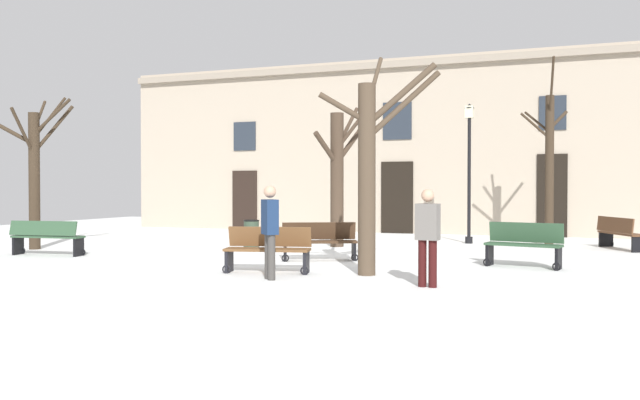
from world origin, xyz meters
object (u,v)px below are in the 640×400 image
(litter_bin, at_px, (251,234))
(bench_back_to_back_left, at_px, (268,249))
(tree_left_of_center, at_px, (370,167))
(tree_near_facade, at_px, (338,174))
(person_near_bench, at_px, (270,227))
(tree_right_of_center, at_px, (549,164))
(bench_by_litter_bin, at_px, (524,244))
(bench_back_to_back_right, at_px, (620,233))
(person_crossing_plaza, at_px, (428,233))
(streetlamp, at_px, (469,158))
(bench_near_lamp, at_px, (47,237))
(bench_facing_shops, at_px, (319,241))
(tree_center, at_px, (35,171))

(litter_bin, distance_m, bench_back_to_back_left, 4.96)
(tree_left_of_center, bearing_deg, bench_back_to_back_left, -169.59)
(tree_near_facade, bearing_deg, person_near_bench, -81.49)
(tree_right_of_center, relative_size, tree_near_facade, 1.31)
(litter_bin, bearing_deg, bench_by_litter_bin, -12.97)
(tree_right_of_center, bearing_deg, bench_back_to_back_left, -120.68)
(tree_right_of_center, relative_size, bench_back_to_back_right, 2.83)
(bench_back_to_back_right, xyz_separation_m, person_crossing_plaza, (-3.53, -8.46, 0.46))
(tree_right_of_center, xyz_separation_m, person_crossing_plaza, (-1.70, -9.22, -1.43))
(streetlamp, height_order, bench_near_lamp, streetlamp)
(tree_right_of_center, distance_m, person_near_bench, 10.46)
(tree_near_facade, bearing_deg, bench_back_to_back_right, 13.56)
(tree_near_facade, height_order, bench_by_litter_bin, tree_near_facade)
(tree_right_of_center, distance_m, bench_back_to_back_right, 2.73)
(bench_back_to_back_right, distance_m, bench_facing_shops, 8.50)
(tree_near_facade, xyz_separation_m, bench_by_litter_bin, (5.22, -3.25, -1.57))
(bench_by_litter_bin, height_order, bench_facing_shops, bench_by_litter_bin)
(tree_center, bearing_deg, litter_bin, 20.30)
(tree_near_facade, xyz_separation_m, bench_back_to_back_right, (7.40, 1.78, -1.60))
(bench_back_to_back_right, relative_size, bench_by_litter_bin, 1.15)
(bench_by_litter_bin, bearing_deg, litter_bin, 179.23)
(streetlamp, bearing_deg, bench_by_litter_bin, -71.30)
(bench_back_to_back_right, height_order, bench_near_lamp, bench_back_to_back_right)
(bench_near_lamp, xyz_separation_m, person_near_bench, (6.89, -1.90, 0.49))
(tree_center, distance_m, bench_facing_shops, 8.32)
(tree_right_of_center, xyz_separation_m, bench_facing_shops, (-4.82, -6.06, -1.89))
(tree_left_of_center, bearing_deg, tree_near_facade, 114.61)
(tree_left_of_center, distance_m, tree_center, 10.11)
(tree_left_of_center, xyz_separation_m, bench_near_lamp, (-8.41, 0.67, -1.59))
(tree_right_of_center, xyz_separation_m, litter_bin, (-7.50, -4.16, -1.94))
(tree_right_of_center, relative_size, bench_back_to_back_left, 3.00)
(tree_near_facade, height_order, bench_back_to_back_right, tree_near_facade)
(bench_back_to_back_right, height_order, bench_back_to_back_left, bench_back_to_back_left)
(tree_right_of_center, height_order, bench_back_to_back_left, tree_right_of_center)
(tree_center, height_order, tree_near_facade, tree_center)
(bench_near_lamp, bearing_deg, bench_facing_shops, -175.66)
(litter_bin, height_order, person_near_bench, person_near_bench)
(tree_left_of_center, distance_m, bench_by_litter_bin, 3.86)
(tree_near_facade, distance_m, bench_facing_shops, 3.93)
(tree_right_of_center, height_order, person_near_bench, tree_right_of_center)
(bench_back_to_back_right, distance_m, bench_by_litter_bin, 5.49)
(litter_bin, xyz_separation_m, bench_facing_shops, (2.68, -1.91, 0.05))
(person_near_bench, bearing_deg, bench_by_litter_bin, 87.25)
(streetlamp, bearing_deg, tree_near_facade, -145.01)
(tree_right_of_center, height_order, person_crossing_plaza, tree_right_of_center)
(litter_bin, bearing_deg, tree_left_of_center, -41.37)
(bench_near_lamp, bearing_deg, tree_center, -45.99)
(bench_back_to_back_right, height_order, bench_facing_shops, bench_back_to_back_right)
(bench_by_litter_bin, bearing_deg, tree_left_of_center, -127.47)
(bench_near_lamp, bearing_deg, bench_by_litter_bin, -178.90)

